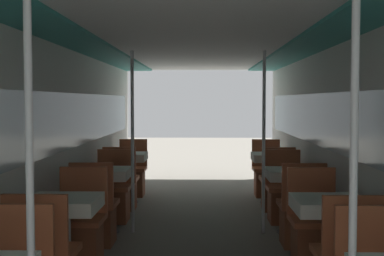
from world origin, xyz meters
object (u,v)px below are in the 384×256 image
object	(u,v)px
dining_table_right_1	(330,214)
dining_table_right_3	(272,162)
dining_table_right_2	(292,180)
chair_left_near_3	(121,190)
chair_right_near_3	(277,190)
support_pole_right_0	(353,204)
chair_left_far_1	(80,235)
chair_right_far_3	(267,178)
dining_table_left_2	(105,180)
chair_right_far_1	(315,237)
dining_table_left_3	(127,162)
chair_right_near_2	(301,219)
chair_right_far_2	(284,200)
chair_left_near_2	(95,218)
chair_left_far_2	(113,199)
dining_table_left_1	(64,213)
support_pole_left_0	(30,203)
chair_left_far_3	(132,178)
support_pole_right_2	(264,142)
support_pole_left_2	(133,142)

from	to	relation	value
dining_table_right_1	dining_table_right_3	world-z (taller)	same
dining_table_right_2	chair_left_near_3	bearing A→B (deg)	149.67
dining_table_right_3	chair_right_near_3	size ratio (longest dim) A/B	0.83
support_pole_right_0	chair_left_far_1	bearing A→B (deg)	127.64
chair_left_near_3	chair_right_far_3	world-z (taller)	same
dining_table_left_2	chair_right_far_1	xyz separation A→B (m)	(2.14, -1.25, -0.32)
dining_table_left_3	chair_right_near_2	world-z (taller)	chair_right_near_2
chair_right_far_2	chair_left_far_1	bearing A→B (deg)	40.13
chair_left_far_1	chair_left_near_2	xyz separation A→B (m)	(0.00, 0.70, 0.00)
chair_left_far_1	chair_right_far_3	size ratio (longest dim) A/B	1.00
dining_table_right_3	dining_table_right_2	bearing A→B (deg)	-90.00
chair_left_far_2	chair_right_far_1	world-z (taller)	same
chair_left_near_3	support_pole_right_0	size ratio (longest dim) A/B	0.43
chair_left_far_1	dining_table_left_2	xyz separation A→B (m)	(0.00, 1.25, 0.32)
dining_table_left_1	support_pole_left_0	bearing A→B (deg)	-79.84
chair_left_near_3	dining_table_right_2	xyz separation A→B (m)	(2.14, -1.25, 0.32)
chair_left_far_3	dining_table_left_2	bearing A→B (deg)	90.00
chair_right_near_2	chair_right_far_3	xyz separation A→B (m)	(0.00, 2.90, 0.00)
dining_table_left_2	chair_right_far_3	bearing A→B (deg)	47.75
support_pole_right_2	chair_right_far_3	size ratio (longest dim) A/B	2.34
chair_right_far_3	chair_left_far_1	bearing A→B (deg)	59.32
chair_left_far_2	chair_right_near_2	xyz separation A→B (m)	(2.14, -1.10, 0.00)
chair_left_near_3	support_pole_right_2	world-z (taller)	support_pole_right_2
dining_table_left_2	chair_left_near_3	size ratio (longest dim) A/B	0.83
chair_right_far_2	chair_left_near_3	bearing A→B (deg)	-18.11
chair_left_far_2	chair_left_near_3	xyz separation A→B (m)	(0.00, 0.70, 0.00)
chair_right_near_3	support_pole_right_0	bearing A→B (deg)	-93.80
dining_table_left_1	chair_right_far_1	world-z (taller)	chair_right_far_1
dining_table_left_1	chair_right_far_1	size ratio (longest dim) A/B	0.83
support_pole_left_2	dining_table_right_2	world-z (taller)	support_pole_left_2
dining_table_left_2	support_pole_right_2	world-z (taller)	support_pole_right_2
dining_table_left_3	chair_right_far_2	xyz separation A→B (m)	(2.14, -1.25, -0.32)
dining_table_right_2	support_pole_right_2	distance (m)	0.54
dining_table_right_1	chair_right_near_2	xyz separation A→B (m)	(0.00, 1.25, -0.32)
support_pole_left_2	chair_left_far_1	bearing A→B (deg)	-104.47
chair_left_near_2	chair_left_far_3	world-z (taller)	same
dining_table_left_3	support_pole_left_0	bearing A→B (deg)	-86.58
dining_table_right_2	chair_left_far_1	bearing A→B (deg)	-149.67
chair_right_near_2	dining_table_right_3	xyz separation A→B (m)	(0.00, 2.35, 0.32)
support_pole_left_2	chair_right_far_2	bearing A→B (deg)	16.90
chair_left_near_2	chair_right_far_3	size ratio (longest dim) A/B	1.00
chair_left_near_2	support_pole_left_2	bearing A→B (deg)	59.65
dining_table_right_1	dining_table_left_3	bearing A→B (deg)	120.68
dining_table_left_1	dining_table_right_2	xyz separation A→B (m)	(2.14, 1.80, 0.00)
support_pole_left_2	chair_right_far_3	world-z (taller)	support_pole_left_2
chair_left_far_3	support_pole_left_0	bearing A→B (deg)	93.10
chair_left_far_1	chair_right_near_2	world-z (taller)	same
dining_table_left_2	dining_table_right_1	world-z (taller)	same
support_pole_left_0	chair_left_far_3	xyz separation A→B (m)	(-0.32, 5.95, -0.76)
chair_left_far_1	support_pole_right_0	world-z (taller)	support_pole_right_0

